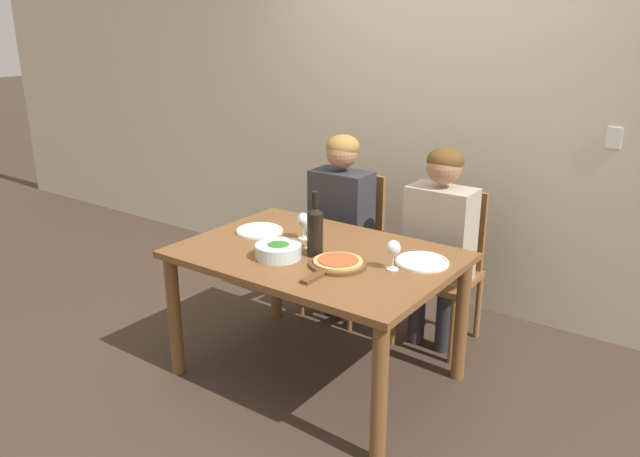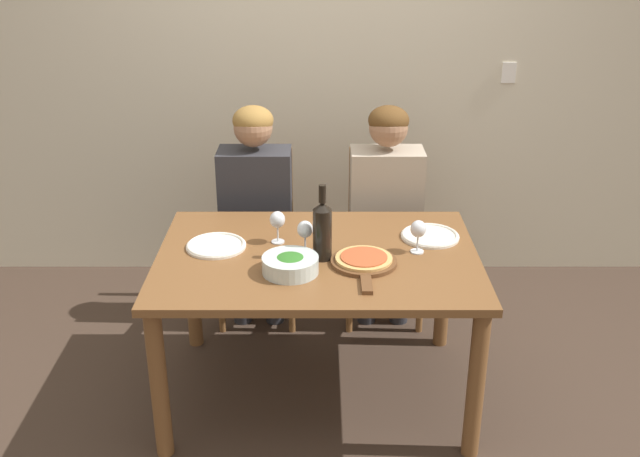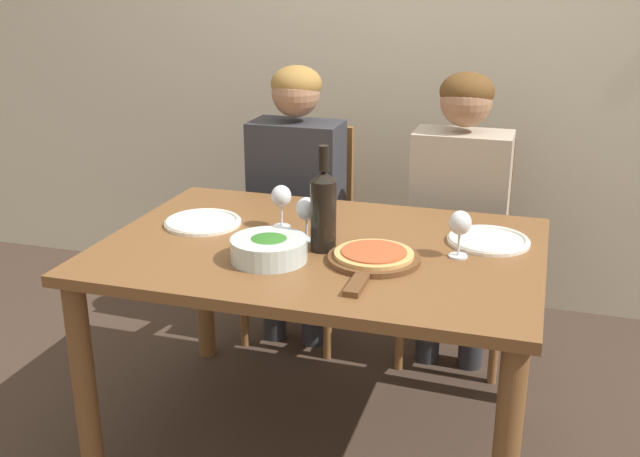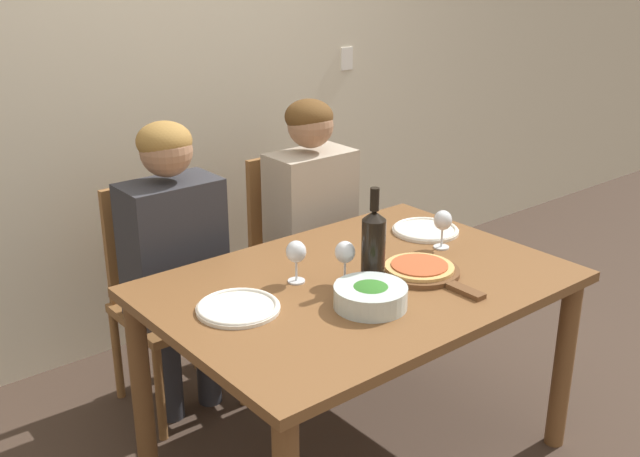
% 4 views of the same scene
% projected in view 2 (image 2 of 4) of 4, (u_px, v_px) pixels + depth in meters
% --- Properties ---
extents(ground_plane, '(40.00, 40.00, 0.00)m').
position_uv_depth(ground_plane, '(316.00, 392.00, 3.58)').
color(ground_plane, '#3D2D23').
extents(back_wall, '(10.00, 0.06, 2.70)m').
position_uv_depth(back_wall, '(316.00, 54.00, 4.29)').
color(back_wall, beige).
rests_on(back_wall, ground).
extents(dining_table, '(1.41, 0.98, 0.73)m').
position_uv_depth(dining_table, '(315.00, 275.00, 3.33)').
color(dining_table, brown).
rests_on(dining_table, ground).
extents(chair_left, '(0.42, 0.42, 0.93)m').
position_uv_depth(chair_left, '(256.00, 229.00, 4.14)').
color(chair_left, brown).
rests_on(chair_left, ground).
extents(chair_right, '(0.42, 0.42, 0.93)m').
position_uv_depth(chair_right, '(381.00, 229.00, 4.14)').
color(chair_right, brown).
rests_on(chair_right, ground).
extents(person_woman, '(0.47, 0.51, 1.21)m').
position_uv_depth(person_woman, '(253.00, 197.00, 3.94)').
color(person_woman, '#28282D').
rests_on(person_woman, ground).
extents(person_man, '(0.47, 0.51, 1.21)m').
position_uv_depth(person_man, '(384.00, 197.00, 3.94)').
color(person_man, '#28282D').
rests_on(person_man, ground).
extents(wine_bottle, '(0.08, 0.08, 0.34)m').
position_uv_depth(wine_bottle, '(320.00, 229.00, 3.20)').
color(wine_bottle, black).
rests_on(wine_bottle, dining_table).
extents(broccoli_bowl, '(0.24, 0.24, 0.08)m').
position_uv_depth(broccoli_bowl, '(288.00, 264.00, 3.11)').
color(broccoli_bowl, silver).
rests_on(broccoli_bowl, dining_table).
extents(dinner_plate_left, '(0.27, 0.27, 0.02)m').
position_uv_depth(dinner_plate_left, '(214.00, 246.00, 3.35)').
color(dinner_plate_left, silver).
rests_on(dinner_plate_left, dining_table).
extents(dinner_plate_right, '(0.27, 0.27, 0.02)m').
position_uv_depth(dinner_plate_right, '(428.00, 236.00, 3.45)').
color(dinner_plate_right, silver).
rests_on(dinner_plate_right, dining_table).
extents(pizza_on_board, '(0.29, 0.43, 0.04)m').
position_uv_depth(pizza_on_board, '(362.00, 261.00, 3.19)').
color(pizza_on_board, brown).
rests_on(pizza_on_board, dining_table).
extents(wine_glass_left, '(0.07, 0.07, 0.15)m').
position_uv_depth(wine_glass_left, '(275.00, 221.00, 3.36)').
color(wine_glass_left, silver).
rests_on(wine_glass_left, dining_table).
extents(wine_glass_right, '(0.07, 0.07, 0.15)m').
position_uv_depth(wine_glass_right, '(416.00, 230.00, 3.27)').
color(wine_glass_right, silver).
rests_on(wine_glass_right, dining_table).
extents(wine_glass_centre, '(0.07, 0.07, 0.15)m').
position_uv_depth(wine_glass_centre, '(303.00, 231.00, 3.26)').
color(wine_glass_centre, silver).
rests_on(wine_glass_centre, dining_table).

